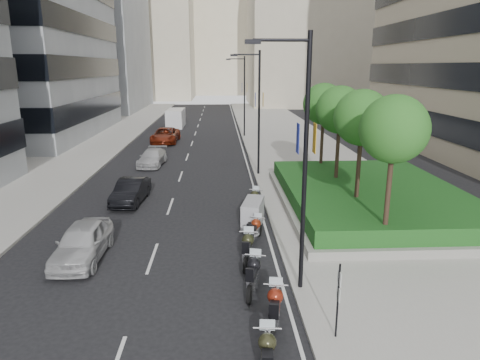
{
  "coord_description": "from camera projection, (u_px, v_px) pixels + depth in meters",
  "views": [
    {
      "loc": [
        1.43,
        -12.92,
        7.91
      ],
      "look_at": [
        2.5,
        9.23,
        2.0
      ],
      "focal_mm": 32.0,
      "sensor_mm": 36.0,
      "label": 1
    }
  ],
  "objects": [
    {
      "name": "sidewalk_left",
      "position": [
        86.0,
        147.0,
        42.81
      ],
      "size": [
        8.0,
        100.0,
        0.15
      ],
      "primitive_type": "cube",
      "color": "#9E9B93",
      "rests_on": "ground"
    },
    {
      "name": "motorcycle_2",
      "position": [
        253.0,
        275.0,
        15.42
      ],
      "size": [
        0.85,
        2.33,
        1.18
      ],
      "rotation": [
        0.0,
        0.0,
        1.34
      ],
      "color": "black",
      "rests_on": "ground"
    },
    {
      "name": "planter",
      "position": [
        370.0,
        203.0,
        24.47
      ],
      "size": [
        10.0,
        14.0,
        0.4
      ],
      "primitive_type": "cube",
      "color": "gray",
      "rests_on": "sidewalk_right"
    },
    {
      "name": "car_a",
      "position": [
        82.0,
        242.0,
        17.95
      ],
      "size": [
        1.84,
        4.51,
        1.53
      ],
      "primitive_type": "imported",
      "rotation": [
        0.0,
        0.0,
        -0.01
      ],
      "color": "#B9BABC",
      "rests_on": "ground"
    },
    {
      "name": "building_grey_far",
      "position": [
        77.0,
        26.0,
        77.01
      ],
      "size": [
        22.0,
        26.0,
        30.0
      ],
      "primitive_type": "cube",
      "color": "gray",
      "rests_on": "ground"
    },
    {
      "name": "delivery_van",
      "position": [
        176.0,
        119.0,
        57.25
      ],
      "size": [
        2.2,
        5.58,
        2.33
      ],
      "rotation": [
        0.0,
        0.0,
        -0.02
      ],
      "color": "silver",
      "rests_on": "ground"
    },
    {
      "name": "ground",
      "position": [
        179.0,
        308.0,
        14.44
      ],
      "size": [
        160.0,
        160.0,
        0.0
      ],
      "primitive_type": "plane",
      "color": "black",
      "rests_on": "ground"
    },
    {
      "name": "motorcycle_3",
      "position": [
        247.0,
        249.0,
        17.61
      ],
      "size": [
        0.79,
        2.36,
        1.18
      ],
      "rotation": [
        0.0,
        0.0,
        1.42
      ],
      "color": "black",
      "rests_on": "ground"
    },
    {
      "name": "car_c",
      "position": [
        152.0,
        158.0,
        35.1
      ],
      "size": [
        2.22,
        4.65,
        1.31
      ],
      "primitive_type": "imported",
      "rotation": [
        0.0,
        0.0,
        -0.09
      ],
      "color": "#B2B2B4",
      "rests_on": "ground"
    },
    {
      "name": "lamp_post_2",
      "position": [
        243.0,
        92.0,
        48.07
      ],
      "size": [
        2.34,
        0.45,
        9.0
      ],
      "color": "black",
      "rests_on": "ground"
    },
    {
      "name": "motorcycle_1",
      "position": [
        275.0,
        309.0,
        13.25
      ],
      "size": [
        0.79,
        2.37,
        1.19
      ],
      "rotation": [
        0.0,
        0.0,
        1.4
      ],
      "color": "black",
      "rests_on": "ground"
    },
    {
      "name": "motorcycle_0",
      "position": [
        267.0,
        358.0,
        11.06
      ],
      "size": [
        0.77,
        2.31,
        1.15
      ],
      "rotation": [
        0.0,
        0.0,
        1.47
      ],
      "color": "black",
      "rests_on": "ground"
    },
    {
      "name": "tree_2",
      "position": [
        340.0,
        110.0,
        25.02
      ],
      "size": [
        2.8,
        2.8,
        6.3
      ],
      "color": "#332319",
      "rests_on": "planter"
    },
    {
      "name": "sidewalk_right",
      "position": [
        293.0,
        145.0,
        43.79
      ],
      "size": [
        10.0,
        100.0,
        0.15
      ],
      "primitive_type": "cube",
      "color": "#9E9B93",
      "rests_on": "ground"
    },
    {
      "name": "building_cream_right",
      "position": [
        318.0,
        16.0,
        88.04
      ],
      "size": [
        28.0,
        24.0,
        36.0
      ],
      "primitive_type": "cube",
      "color": "#B7AD93",
      "rests_on": "ground"
    },
    {
      "name": "building_cream_centre",
      "position": [
        220.0,
        27.0,
        125.45
      ],
      "size": [
        30.0,
        24.0,
        38.0
      ],
      "primitive_type": "cube",
      "color": "#B7AD93",
      "rests_on": "ground"
    },
    {
      "name": "lamp_post_1",
      "position": [
        257.0,
        107.0,
        30.7
      ],
      "size": [
        2.34,
        0.45,
        9.0
      ],
      "color": "black",
      "rests_on": "ground"
    },
    {
      "name": "hedge",
      "position": [
        371.0,
        193.0,
        24.31
      ],
      "size": [
        9.4,
        13.4,
        0.8
      ],
      "primitive_type": "cube",
      "color": "#134518",
      "rests_on": "planter"
    },
    {
      "name": "tree_1",
      "position": [
        362.0,
        118.0,
        21.16
      ],
      "size": [
        2.8,
        2.8,
        6.3
      ],
      "color": "#332319",
      "rests_on": "planter"
    },
    {
      "name": "motorcycle_6",
      "position": [
        253.0,
        201.0,
        24.02
      ],
      "size": [
        0.97,
        2.16,
        1.12
      ],
      "rotation": [
        0.0,
        0.0,
        1.24
      ],
      "color": "black",
      "rests_on": "ground"
    },
    {
      "name": "lamp_post_0",
      "position": [
        301.0,
        154.0,
        14.29
      ],
      "size": [
        2.34,
        0.45,
        9.0
      ],
      "color": "black",
      "rests_on": "ground"
    },
    {
      "name": "lane_edge",
      "position": [
        242.0,
        146.0,
        43.56
      ],
      "size": [
        0.12,
        100.0,
        0.01
      ],
      "primitive_type": "cube",
      "color": "silver",
      "rests_on": "ground"
    },
    {
      "name": "parking_sign",
      "position": [
        338.0,
        297.0,
        12.36
      ],
      "size": [
        0.06,
        0.32,
        2.5
      ],
      "color": "black",
      "rests_on": "ground"
    },
    {
      "name": "building_cream_left",
      "position": [
        140.0,
        28.0,
        105.72
      ],
      "size": [
        26.0,
        24.0,
        34.0
      ],
      "primitive_type": "cube",
      "color": "#B7AD93",
      "rests_on": "ground"
    },
    {
      "name": "car_b",
      "position": [
        131.0,
        191.0,
        25.47
      ],
      "size": [
        1.83,
        4.37,
        1.41
      ],
      "primitive_type": "imported",
      "rotation": [
        0.0,
        0.0,
        -0.08
      ],
      "color": "black",
      "rests_on": "ground"
    },
    {
      "name": "lane_centre",
      "position": [
        191.0,
        147.0,
        43.32
      ],
      "size": [
        0.12,
        100.0,
        0.01
      ],
      "primitive_type": "cube",
      "color": "silver",
      "rests_on": "ground"
    },
    {
      "name": "tree_3",
      "position": [
        324.0,
        104.0,
        28.88
      ],
      "size": [
        2.8,
        2.8,
        6.3
      ],
      "color": "#332319",
      "rests_on": "planter"
    },
    {
      "name": "car_d",
      "position": [
        165.0,
        135.0,
        45.53
      ],
      "size": [
        2.83,
        5.75,
        1.57
      ],
      "primitive_type": "imported",
      "rotation": [
        0.0,
        0.0,
        -0.04
      ],
      "color": "maroon",
      "rests_on": "ground"
    },
    {
      "name": "motorcycle_5",
      "position": [
        253.0,
        213.0,
        21.76
      ],
      "size": [
        1.37,
        2.35,
        1.34
      ],
      "rotation": [
        0.0,
        0.0,
        1.34
      ],
      "color": "black",
      "rests_on": "ground"
    },
    {
      "name": "tree_0",
      "position": [
        394.0,
        130.0,
        17.3
      ],
      "size": [
        2.8,
        2.8,
        6.3
      ],
      "color": "#332319",
      "rests_on": "planter"
    },
    {
      "name": "motorcycle_4",
      "position": [
        254.0,
        231.0,
        19.74
      ],
      "size": [
        1.01,
        2.01,
        1.06
      ],
      "rotation": [
        0.0,
        0.0,
        1.17
      ],
      "color": "black",
      "rests_on": "ground"
    }
  ]
}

